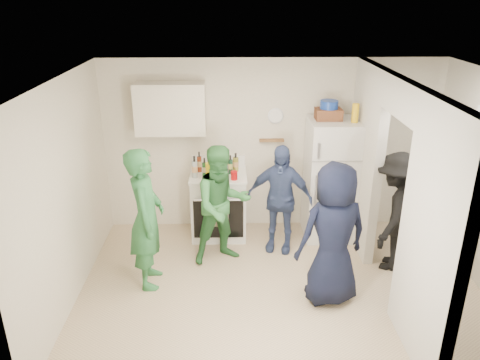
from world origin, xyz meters
name	(u,v)px	position (x,y,z in m)	size (l,w,h in m)	color
floor	(281,288)	(0.00, 0.00, 0.00)	(4.80, 4.80, 0.00)	#CDB890
wall_back	(271,146)	(0.00, 1.70, 1.25)	(4.80, 4.80, 0.00)	silver
wall_front	(309,282)	(0.00, -1.70, 1.25)	(4.80, 4.80, 0.00)	silver
wall_left	(66,195)	(-2.40, 0.00, 1.25)	(3.40, 3.40, 0.00)	silver
ceiling	(289,80)	(0.00, 0.00, 2.50)	(4.80, 4.80, 0.00)	white
partition_pier_back	(365,159)	(1.20, 1.10, 1.25)	(0.12, 1.20, 2.50)	silver
partition_pier_front	(431,241)	(1.20, -1.10, 1.25)	(0.12, 1.20, 2.50)	silver
partition_header	(404,99)	(1.20, 0.00, 2.30)	(0.12, 1.00, 0.40)	silver
stove	(219,205)	(-0.76, 1.37, 0.47)	(0.79, 0.66, 0.95)	white
upper_cabinet	(170,109)	(-1.40, 1.52, 1.85)	(0.95, 0.34, 0.70)	silver
fridge	(331,180)	(0.83, 1.34, 0.86)	(0.71, 0.69, 1.72)	silver
wicker_basket	(328,114)	(0.73, 1.39, 1.79)	(0.35, 0.25, 0.15)	brown
blue_bowl	(329,105)	(0.73, 1.39, 1.92)	(0.24, 0.24, 0.11)	#16389C
yellow_cup_stack_top	(355,113)	(1.05, 1.24, 1.84)	(0.09, 0.09, 0.25)	yellow
wall_clock	(276,116)	(0.05, 1.68, 1.70)	(0.22, 0.22, 0.03)	white
spice_shelf	(272,140)	(0.00, 1.65, 1.35)	(0.35, 0.08, 0.03)	olive
yellow_cup_stack_stove	(209,172)	(-0.88, 1.15, 1.07)	(0.09, 0.09, 0.25)	yellow
red_cup	(234,175)	(-0.54, 1.17, 1.01)	(0.09, 0.09, 0.12)	#AC0B0D
person_green_left	(146,219)	(-1.58, 0.18, 0.86)	(0.63, 0.41, 1.73)	#317A42
person_green_center	(222,205)	(-0.70, 0.68, 0.79)	(0.77, 0.60, 1.58)	#398140
person_denim	(279,199)	(0.06, 0.95, 0.75)	(0.88, 0.37, 1.51)	#3B4781
person_navy	(333,235)	(0.53, -0.21, 0.84)	(0.82, 0.53, 1.67)	black
person_nook	(395,212)	(1.45, 0.47, 0.77)	(1.00, 0.57, 1.54)	black
bottle_a	(199,162)	(-1.03, 1.48, 1.09)	(0.06, 0.06, 0.30)	maroon
bottle_b	(205,167)	(-0.95, 1.28, 1.08)	(0.07, 0.07, 0.27)	#184A1F
bottle_c	(212,163)	(-0.85, 1.51, 1.07)	(0.07, 0.07, 0.24)	silver
bottle_d	(219,166)	(-0.75, 1.32, 1.09)	(0.07, 0.07, 0.28)	#551D0E
bottle_e	(226,160)	(-0.66, 1.55, 1.09)	(0.06, 0.06, 0.29)	#A8B4BA
bottle_f	(230,164)	(-0.59, 1.40, 1.08)	(0.06, 0.06, 0.27)	#143824
bottle_g	(236,162)	(-0.52, 1.49, 1.08)	(0.08, 0.08, 0.27)	olive
bottle_h	(195,167)	(-1.08, 1.26, 1.10)	(0.08, 0.08, 0.31)	#A9B2B5
bottle_i	(223,161)	(-0.70, 1.48, 1.11)	(0.08, 0.08, 0.32)	#4F230D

